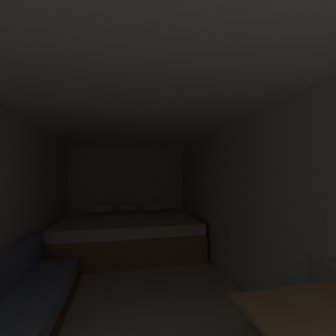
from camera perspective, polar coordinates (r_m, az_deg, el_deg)
ground_plane at (r=2.93m, az=-9.28°, el=-31.54°), size 7.26×7.26×0.00m
wall_back at (r=5.23m, az=-10.55°, el=-6.32°), size 2.76×0.05×2.14m
wall_left at (r=2.86m, az=-37.73°, el=-9.10°), size 0.05×5.26×2.14m
wall_right at (r=2.98m, az=18.28°, el=-9.20°), size 0.05×5.26×2.14m
ceiling_slab at (r=2.67m, az=-8.95°, el=13.69°), size 2.76×5.26×0.05m
bed at (r=4.44m, az=-10.33°, el=-16.77°), size 2.54×1.72×0.83m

